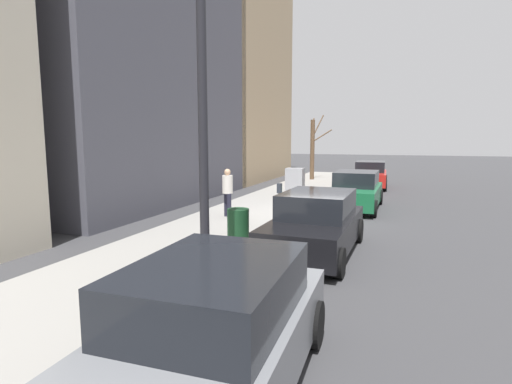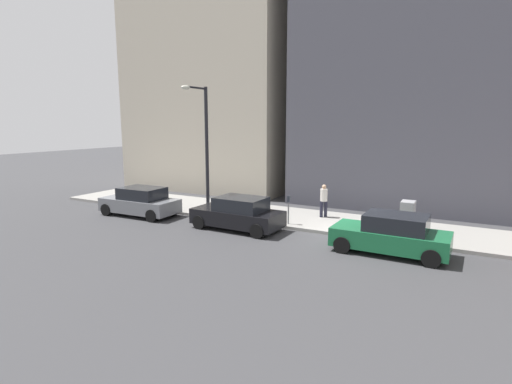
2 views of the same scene
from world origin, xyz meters
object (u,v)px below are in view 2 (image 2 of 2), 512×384
object	(u,v)px
parked_car_black	(238,214)
streetlamp	(204,140)
parking_meter	(288,207)
office_tower_right	(233,45)
parked_car_green	(391,235)
trash_bin	(253,208)
utility_box	(407,218)
pedestrian_near_meter	(324,199)
parked_car_grey	(140,202)

from	to	relation	value
parked_car_black	streetlamp	distance (m)	4.53
parking_meter	office_tower_right	world-z (taller)	office_tower_right
parked_car_green	trash_bin	bearing A→B (deg)	74.02
parked_car_black	utility_box	size ratio (longest dim) A/B	2.97
pedestrian_near_meter	office_tower_right	bearing A→B (deg)	93.74
parked_car_green	streetlamp	world-z (taller)	streetlamp
pedestrian_near_meter	parked_car_green	bearing A→B (deg)	-90.75
parked_car_grey	streetlamp	bearing A→B (deg)	-67.57
parked_car_grey	pedestrian_near_meter	distance (m)	9.60
parked_car_green	trash_bin	distance (m)	7.47
trash_bin	pedestrian_near_meter	bearing A→B (deg)	-61.65
streetlamp	office_tower_right	distance (m)	14.30
parked_car_green	parking_meter	xyz separation A→B (m)	(1.73, 4.98, 0.24)
parked_car_green	trash_bin	world-z (taller)	parked_car_green
parked_car_grey	trash_bin	bearing A→B (deg)	-71.97
trash_bin	streetlamp	bearing A→B (deg)	103.78
parked_car_grey	utility_box	xyz separation A→B (m)	(2.43, -13.02, 0.11)
parked_car_green	trash_bin	size ratio (longest dim) A/B	4.70
utility_box	office_tower_right	bearing A→B (deg)	55.51
utility_box	parked_car_black	bearing A→B (deg)	108.46
utility_box	streetlamp	distance (m)	10.40
parked_car_green	utility_box	distance (m)	2.59
parked_car_black	parked_car_grey	size ratio (longest dim) A/B	1.00
parking_meter	office_tower_right	size ratio (longest dim) A/B	0.06
parking_meter	office_tower_right	bearing A→B (deg)	41.47
parked_car_green	parked_car_black	distance (m)	6.84
pedestrian_near_meter	trash_bin	bearing A→B (deg)	161.83
streetlamp	office_tower_right	bearing A→B (deg)	24.66
parking_meter	utility_box	distance (m)	5.24
office_tower_right	parking_meter	bearing A→B (deg)	-138.53
parked_car_black	pedestrian_near_meter	world-z (taller)	pedestrian_near_meter
parking_meter	utility_box	world-z (taller)	utility_box
parked_car_black	parking_meter	bearing A→B (deg)	-49.75
streetlamp	pedestrian_near_meter	world-z (taller)	streetlamp
office_tower_right	parked_car_grey	bearing A→B (deg)	-170.85
utility_box	streetlamp	world-z (taller)	streetlamp
parked_car_black	utility_box	xyz separation A→B (m)	(2.35, -7.03, 0.11)
parked_car_grey	parking_meter	size ratio (longest dim) A/B	3.15
trash_bin	office_tower_right	bearing A→B (deg)	35.73
parked_car_black	streetlamp	bearing A→B (deg)	66.22
utility_box	office_tower_right	distance (m)	20.89
parked_car_green	utility_box	size ratio (longest dim) A/B	2.96
pedestrian_near_meter	office_tower_right	distance (m)	17.26
parked_car_green	utility_box	xyz separation A→B (m)	(2.58, -0.19, 0.11)
parking_meter	pedestrian_near_meter	size ratio (longest dim) A/B	0.81
parked_car_black	office_tower_right	bearing A→B (deg)	33.74
parked_car_green	office_tower_right	size ratio (longest dim) A/B	0.19
parked_car_grey	trash_bin	size ratio (longest dim) A/B	4.72
utility_box	trash_bin	world-z (taller)	utility_box
parked_car_green	office_tower_right	distance (m)	22.21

